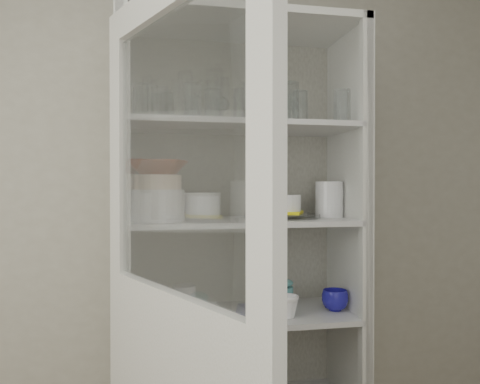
{
  "coord_description": "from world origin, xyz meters",
  "views": [
    {
      "loc": [
        -0.18,
        -0.68,
        1.4
      ],
      "look_at": [
        0.2,
        1.27,
        1.38
      ],
      "focal_mm": 35.0,
      "sensor_mm": 36.0,
      "label": 1
    }
  ],
  "objects_px": {
    "plate_stack_front": "(158,205)",
    "white_ramekin": "(282,203)",
    "plate_stack_back": "(195,205)",
    "glass_platter": "(282,216)",
    "cream_bowl": "(158,182)",
    "white_canister": "(185,299)",
    "goblet_3": "(290,110)",
    "goblet_0": "(165,106)",
    "grey_bowl_stack": "(329,199)",
    "mug_teal": "(262,298)",
    "yellow_trivet": "(282,212)",
    "cupboard_door": "(175,373)",
    "goblet_2": "(256,112)",
    "measuring_cups": "(157,319)",
    "teal_jar": "(283,295)",
    "goblet_1": "(222,111)",
    "mug_blue": "(335,300)",
    "mug_white": "(287,306)",
    "pantry_cabinet": "(237,291)",
    "terracotta_bowl": "(158,168)"
  },
  "relations": [
    {
      "from": "plate_stack_front",
      "to": "white_ramekin",
      "type": "bearing_deg",
      "value": 8.93
    },
    {
      "from": "plate_stack_back",
      "to": "glass_platter",
      "type": "xyz_separation_m",
      "value": [
        0.37,
        -0.12,
        -0.05
      ]
    },
    {
      "from": "cream_bowl",
      "to": "white_canister",
      "type": "relative_size",
      "value": 1.6
    },
    {
      "from": "goblet_3",
      "to": "white_ramekin",
      "type": "distance_m",
      "value": 0.45
    },
    {
      "from": "goblet_0",
      "to": "grey_bowl_stack",
      "type": "bearing_deg",
      "value": -6.66
    },
    {
      "from": "glass_platter",
      "to": "white_ramekin",
      "type": "distance_m",
      "value": 0.06
    },
    {
      "from": "cream_bowl",
      "to": "grey_bowl_stack",
      "type": "bearing_deg",
      "value": 6.88
    },
    {
      "from": "white_canister",
      "to": "goblet_0",
      "type": "bearing_deg",
      "value": 143.56
    },
    {
      "from": "glass_platter",
      "to": "mug_teal",
      "type": "height_order",
      "value": "glass_platter"
    },
    {
      "from": "yellow_trivet",
      "to": "cupboard_door",
      "type": "bearing_deg",
      "value": -127.83
    },
    {
      "from": "goblet_3",
      "to": "cream_bowl",
      "type": "xyz_separation_m",
      "value": [
        -0.6,
        -0.19,
        -0.34
      ]
    },
    {
      "from": "goblet_2",
      "to": "measuring_cups",
      "type": "relative_size",
      "value": 1.72
    },
    {
      "from": "goblet_2",
      "to": "glass_platter",
      "type": "xyz_separation_m",
      "value": [
        0.09,
        -0.11,
        -0.47
      ]
    },
    {
      "from": "yellow_trivet",
      "to": "teal_jar",
      "type": "height_order",
      "value": "yellow_trivet"
    },
    {
      "from": "cupboard_door",
      "to": "goblet_1",
      "type": "relative_size",
      "value": 13.25
    },
    {
      "from": "plate_stack_front",
      "to": "plate_stack_back",
      "type": "height_order",
      "value": "plate_stack_front"
    },
    {
      "from": "yellow_trivet",
      "to": "measuring_cups",
      "type": "xyz_separation_m",
      "value": [
        -0.54,
        -0.11,
        -0.41
      ]
    },
    {
      "from": "cream_bowl",
      "to": "glass_platter",
      "type": "distance_m",
      "value": 0.56
    },
    {
      "from": "mug_blue",
      "to": "mug_white",
      "type": "height_order",
      "value": "mug_white"
    },
    {
      "from": "plate_stack_front",
      "to": "white_canister",
      "type": "xyz_separation_m",
      "value": [
        0.11,
        0.12,
        -0.41
      ]
    },
    {
      "from": "plate_stack_back",
      "to": "glass_platter",
      "type": "distance_m",
      "value": 0.39
    },
    {
      "from": "goblet_3",
      "to": "glass_platter",
      "type": "xyz_separation_m",
      "value": [
        -0.07,
        -0.11,
        -0.48
      ]
    },
    {
      "from": "plate_stack_front",
      "to": "grey_bowl_stack",
      "type": "bearing_deg",
      "value": 6.88
    },
    {
      "from": "mug_blue",
      "to": "goblet_3",
      "type": "bearing_deg",
      "value": 121.87
    },
    {
      "from": "plate_stack_back",
      "to": "grey_bowl_stack",
      "type": "bearing_deg",
      "value": -10.98
    },
    {
      "from": "cupboard_door",
      "to": "white_canister",
      "type": "height_order",
      "value": "cupboard_door"
    },
    {
      "from": "plate_stack_front",
      "to": "teal_jar",
      "type": "height_order",
      "value": "plate_stack_front"
    },
    {
      "from": "glass_platter",
      "to": "measuring_cups",
      "type": "xyz_separation_m",
      "value": [
        -0.54,
        -0.11,
        -0.39
      ]
    },
    {
      "from": "yellow_trivet",
      "to": "white_canister",
      "type": "xyz_separation_m",
      "value": [
        -0.42,
        0.03,
        -0.37
      ]
    },
    {
      "from": "white_ramekin",
      "to": "measuring_cups",
      "type": "bearing_deg",
      "value": -168.2
    },
    {
      "from": "glass_platter",
      "to": "grey_bowl_stack",
      "type": "distance_m",
      "value": 0.23
    },
    {
      "from": "mug_teal",
      "to": "teal_jar",
      "type": "xyz_separation_m",
      "value": [
        0.1,
        0.02,
        0.01
      ]
    },
    {
      "from": "goblet_0",
      "to": "white_ramekin",
      "type": "xyz_separation_m",
      "value": [
        0.5,
        -0.09,
        -0.42
      ]
    },
    {
      "from": "goblet_2",
      "to": "white_ramekin",
      "type": "xyz_separation_m",
      "value": [
        0.09,
        -0.11,
        -0.41
      ]
    },
    {
      "from": "pantry_cabinet",
      "to": "white_ramekin",
      "type": "distance_m",
      "value": 0.43
    },
    {
      "from": "white_ramekin",
      "to": "mug_blue",
      "type": "relative_size",
      "value": 1.45
    },
    {
      "from": "cupboard_door",
      "to": "terracotta_bowl",
      "type": "bearing_deg",
      "value": 158.75
    },
    {
      "from": "terracotta_bowl",
      "to": "measuring_cups",
      "type": "relative_size",
      "value": 2.62
    },
    {
      "from": "cupboard_door",
      "to": "grey_bowl_stack",
      "type": "height_order",
      "value": "cupboard_door"
    },
    {
      "from": "terracotta_bowl",
      "to": "goblet_0",
      "type": "bearing_deg",
      "value": 79.68
    },
    {
      "from": "white_ramekin",
      "to": "teal_jar",
      "type": "bearing_deg",
      "value": 66.11
    },
    {
      "from": "goblet_3",
      "to": "mug_blue",
      "type": "distance_m",
      "value": 0.88
    },
    {
      "from": "cream_bowl",
      "to": "yellow_trivet",
      "type": "distance_m",
      "value": 0.56
    },
    {
      "from": "cupboard_door",
      "to": "mug_teal",
      "type": "height_order",
      "value": "cupboard_door"
    },
    {
      "from": "grey_bowl_stack",
      "to": "cream_bowl",
      "type": "bearing_deg",
      "value": -173.12
    },
    {
      "from": "goblet_2",
      "to": "plate_stack_back",
      "type": "xyz_separation_m",
      "value": [
        -0.28,
        0.01,
        -0.42
      ]
    },
    {
      "from": "goblet_3",
      "to": "glass_platter",
      "type": "height_order",
      "value": "goblet_3"
    },
    {
      "from": "plate_stack_back",
      "to": "mug_teal",
      "type": "relative_size",
      "value": 2.29
    },
    {
      "from": "cupboard_door",
      "to": "goblet_0",
      "type": "height_order",
      "value": "cupboard_door"
    },
    {
      "from": "grey_bowl_stack",
      "to": "teal_jar",
      "type": "bearing_deg",
      "value": 168.8
    }
  ]
}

